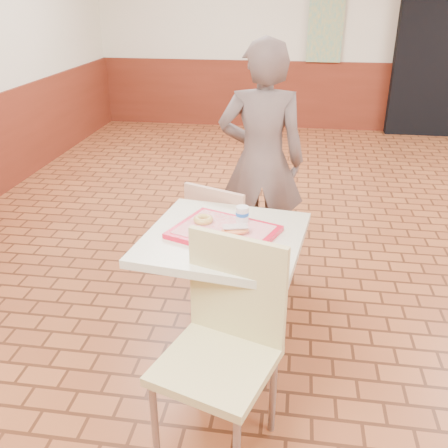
# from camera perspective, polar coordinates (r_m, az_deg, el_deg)

# --- Properties ---
(wainscot_band) EXTENTS (8.00, 10.00, 1.00)m
(wainscot_band) POSITION_cam_1_polar(r_m,az_deg,el_deg) (3.34, 23.40, -3.15)
(wainscot_band) COLOR #5C2011
(wainscot_band) RESTS_ON ground
(promo_poster) EXTENTS (0.50, 0.03, 1.20)m
(promo_poster) POSITION_cam_1_polar(r_m,az_deg,el_deg) (7.81, 11.61, 22.05)
(promo_poster) COLOR gray
(promo_poster) RESTS_ON wainscot_band
(main_table) EXTENTS (0.79, 0.79, 0.83)m
(main_table) POSITION_cam_1_polar(r_m,az_deg,el_deg) (2.69, 0.00, -6.40)
(main_table) COLOR beige
(main_table) RESTS_ON ground
(chair_main_front) EXTENTS (0.59, 0.59, 1.02)m
(chair_main_front) POSITION_cam_1_polar(r_m,az_deg,el_deg) (2.27, 0.03, -12.94)
(chair_main_front) COLOR #CABD79
(chair_main_front) RESTS_ON ground
(chair_main_back) EXTENTS (0.54, 0.54, 0.90)m
(chair_main_back) POSITION_cam_1_polar(r_m,az_deg,el_deg) (3.23, -0.06, -1.91)
(chair_main_back) COLOR tan
(chair_main_back) RESTS_ON ground
(customer) EXTENTS (0.65, 0.45, 1.71)m
(customer) POSITION_cam_1_polar(r_m,az_deg,el_deg) (3.61, 4.31, 7.12)
(customer) COLOR #62514C
(customer) RESTS_ON ground
(serving_tray) EXTENTS (0.50, 0.39, 0.03)m
(serving_tray) POSITION_cam_1_polar(r_m,az_deg,el_deg) (2.55, 0.00, -0.91)
(serving_tray) COLOR red
(serving_tray) RESTS_ON main_table
(ring_donut) EXTENTS (0.12, 0.12, 0.03)m
(ring_donut) POSITION_cam_1_polar(r_m,az_deg,el_deg) (2.62, -2.39, 0.54)
(ring_donut) COLOR gold
(ring_donut) RESTS_ON serving_tray
(long_john_donut) EXTENTS (0.15, 0.10, 0.04)m
(long_john_donut) POSITION_cam_1_polar(r_m,az_deg,el_deg) (2.49, 1.23, -0.72)
(long_john_donut) COLOR #EB7E44
(long_john_donut) RESTS_ON serving_tray
(paper_cup) EXTENTS (0.07, 0.07, 0.09)m
(paper_cup) POSITION_cam_1_polar(r_m,az_deg,el_deg) (2.61, 2.10, 1.13)
(paper_cup) COLOR silver
(paper_cup) RESTS_ON serving_tray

